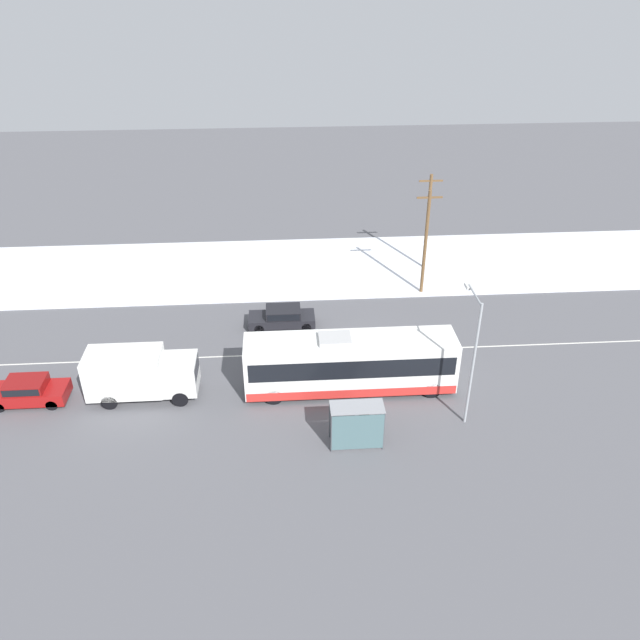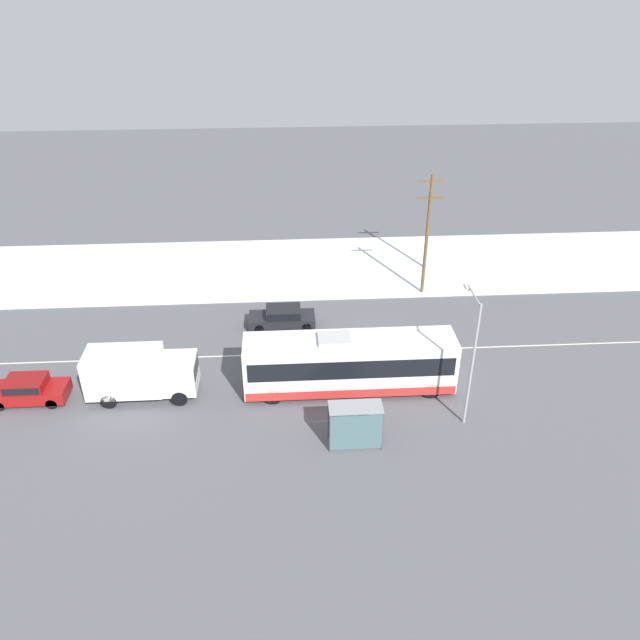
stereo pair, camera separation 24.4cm
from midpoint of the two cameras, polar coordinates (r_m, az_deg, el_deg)
The scene contains 12 objects.
ground_plane at distance 40.03m, azimuth 5.12°, elevation -2.84°, with size 120.00×120.00×0.00m, color #56565B.
snow_lot at distance 50.83m, azimuth 3.17°, elevation 4.97°, with size 80.00×11.11×0.12m.
lane_marking_center at distance 40.03m, azimuth 5.12°, elevation -2.84°, with size 60.00×0.12×0.00m.
city_bus at distance 35.66m, azimuth 2.91°, elevation -4.01°, with size 12.00×2.57×3.56m.
box_truck at distance 36.55m, azimuth -16.03°, elevation -4.61°, with size 6.11×2.30×2.93m.
sedan_car at distance 42.20m, azimuth -3.28°, elevation 0.35°, with size 4.46×1.80×1.38m.
parked_car_near_truck at distance 38.81m, azimuth -24.95°, elevation -5.74°, with size 4.16×1.80×1.47m.
pedestrian_at_stop at distance 33.12m, azimuth 4.15°, elevation -8.80°, with size 0.58×0.26×1.60m.
bus_shelter at distance 31.72m, azimuth 3.52°, elevation -9.23°, with size 2.72×1.20×2.40m.
streetlamp at distance 32.84m, azimuth 13.89°, elevation -2.25°, with size 0.36×2.60×7.33m.
utility_pole_roadside at distance 45.54m, azimuth 9.85°, elevation 7.06°, with size 1.80×0.24×7.92m.
utility_pole_snowlot at distance 49.58m, azimuth 10.03°, elevation 8.90°, with size 1.80×0.24×7.73m.
Camera 2 is at (-5.49, -33.04, 21.91)m, focal length 35.00 mm.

